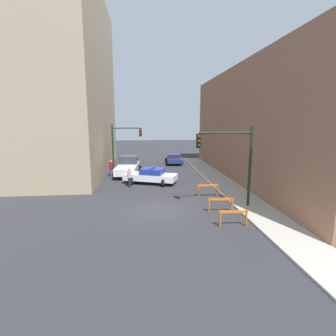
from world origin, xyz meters
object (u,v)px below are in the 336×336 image
traffic_light_near (233,155)px  barrier_back (208,188)px  traffic_light_far (122,140)px  white_truck (128,166)px  parked_car_near (174,159)px  pedestrian_crossing (130,177)px  police_car (151,176)px  pedestrian_corner (111,168)px  barrier_front (233,215)px  barrier_mid (221,202)px

traffic_light_near → barrier_back: traffic_light_near is taller
traffic_light_far → white_truck: traffic_light_far is taller
parked_car_near → pedestrian_crossing: pedestrian_crossing is taller
traffic_light_near → police_car: size_ratio=1.03×
police_car → barrier_back: size_ratio=3.16×
traffic_light_near → pedestrian_crossing: 9.61m
police_car → pedestrian_crossing: size_ratio=3.04×
police_car → parked_car_near: size_ratio=1.15×
pedestrian_corner → barrier_back: (8.13, -7.93, -0.24)m
traffic_light_far → barrier_front: (7.13, -17.44, -2.78)m
pedestrian_crossing → traffic_light_near: bearing=86.3°
barrier_back → barrier_front: bearing=-90.5°
pedestrian_corner → barrier_back: bearing=61.8°
police_car → pedestrian_corner: 5.29m
barrier_front → pedestrian_crossing: bearing=123.1°
traffic_light_near → pedestrian_crossing: size_ratio=3.13×
pedestrian_crossing → police_car: bearing=158.3°
white_truck → pedestrian_crossing: size_ratio=3.34×
barrier_back → barrier_mid: bearing=-91.0°
pedestrian_corner → barrier_back: 11.36m
traffic_light_far → pedestrian_crossing: traffic_light_far is taller
traffic_light_near → barrier_mid: (-0.91, -0.75, -2.91)m
barrier_back → police_car: bearing=133.2°
traffic_light_far → pedestrian_crossing: 8.72m
police_car → barrier_back: (4.16, -4.43, -0.11)m
traffic_light_far → barrier_mid: (7.12, -15.16, -2.78)m
traffic_light_near → barrier_mid: bearing=-140.5°
parked_car_near → barrier_front: 21.09m
pedestrian_corner → barrier_front: bearing=46.5°
traffic_light_near → barrier_front: size_ratio=3.25×
parked_car_near → pedestrian_crossing: size_ratio=2.65×
white_truck → barrier_front: size_ratio=3.47×
traffic_light_near → police_car: traffic_light_near is taller
traffic_light_far → parked_car_near: 7.86m
police_car → traffic_light_near: bearing=-124.8°
white_truck → barrier_front: 15.74m
traffic_light_near → traffic_light_far: 16.49m
barrier_back → pedestrian_crossing: bearing=151.1°
white_truck → barrier_back: 10.70m
pedestrian_crossing → barrier_front: (5.98, -9.18, -0.24)m
police_car → barrier_back: police_car is taller
barrier_mid → barrier_back: 3.56m
traffic_light_far → pedestrian_corner: size_ratio=3.13×
white_truck → traffic_light_near: bearing=-52.4°
parked_car_near → pedestrian_corner: (-7.36, -7.31, 0.19)m
police_car → pedestrian_crossing: bearing=140.9°
white_truck → pedestrian_corner: (-1.68, -0.60, -0.04)m
traffic_light_far → pedestrian_crossing: size_ratio=3.13×
police_car → barrier_front: 11.07m
pedestrian_crossing → barrier_mid: size_ratio=1.04×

